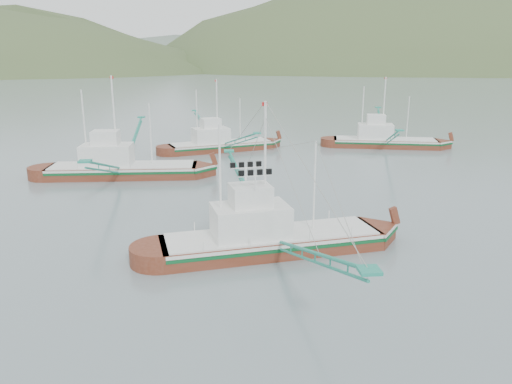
{
  "coord_description": "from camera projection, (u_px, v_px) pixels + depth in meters",
  "views": [
    {
      "loc": [
        -3.12,
        -28.97,
        12.9
      ],
      "look_at": [
        0.0,
        6.0,
        3.2
      ],
      "focal_mm": 35.0,
      "sensor_mm": 36.0,
      "label": 1
    }
  ],
  "objects": [
    {
      "name": "ground",
      "position": [
        264.0,
        266.0,
        31.52
      ],
      "size": [
        1200.0,
        1200.0,
        0.0
      ],
      "primitive_type": "plane",
      "color": "slate",
      "rests_on": "ground"
    },
    {
      "name": "main_boat",
      "position": [
        269.0,
        225.0,
        33.35
      ],
      "size": [
        15.31,
        26.66,
        10.89
      ],
      "rotation": [
        0.0,
        0.0,
        0.18
      ],
      "color": "#5C2413",
      "rests_on": "ground"
    },
    {
      "name": "bg_boat_right",
      "position": [
        384.0,
        134.0,
        71.41
      ],
      "size": [
        15.06,
        25.99,
        10.68
      ],
      "rotation": [
        0.0,
        0.0,
        -0.23
      ],
      "color": "#5C2413",
      "rests_on": "ground"
    },
    {
      "name": "bg_boat_left",
      "position": [
        120.0,
        163.0,
        53.99
      ],
      "size": [
        15.98,
        28.81,
        11.65
      ],
      "rotation": [
        0.0,
        0.0,
        -0.02
      ],
      "color": "#5C2413",
      "rests_on": "ground"
    },
    {
      "name": "bg_boat_far",
      "position": [
        220.0,
        136.0,
        68.69
      ],
      "size": [
        14.75,
        25.16,
        10.46
      ],
      "rotation": [
        0.0,
        0.0,
        0.31
      ],
      "color": "#5C2413",
      "rests_on": "ground"
    },
    {
      "name": "headland_right",
      "position": [
        472.0,
        69.0,
        464.89
      ],
      "size": [
        684.0,
        432.0,
        306.0
      ],
      "primitive_type": "ellipsoid",
      "color": "#3D4F29",
      "rests_on": "ground"
    },
    {
      "name": "ridge_distant",
      "position": [
        239.0,
        66.0,
        571.71
      ],
      "size": [
        960.0,
        400.0,
        240.0
      ],
      "primitive_type": "ellipsoid",
      "color": "slate",
      "rests_on": "ground"
    }
  ]
}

